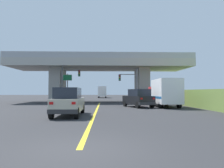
% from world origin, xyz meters
% --- Properties ---
extents(ground, '(160.00, 160.00, 0.00)m').
position_xyz_m(ground, '(0.00, 29.96, 0.00)').
color(ground, '#2B2B2D').
extents(overpass_bridge, '(29.17, 9.19, 7.72)m').
position_xyz_m(overpass_bridge, '(0.00, 29.96, 5.40)').
color(overpass_bridge, '#A8A59E').
rests_on(overpass_bridge, ground).
extents(lane_divider_stripe, '(0.20, 26.96, 0.01)m').
position_xyz_m(lane_divider_stripe, '(0.00, 13.48, 0.00)').
color(lane_divider_stripe, yellow).
rests_on(lane_divider_stripe, ground).
extents(suv_lead, '(1.88, 4.75, 2.02)m').
position_xyz_m(suv_lead, '(-1.84, 9.07, 1.01)').
color(suv_lead, '#B7B29E').
rests_on(suv_lead, ground).
extents(suv_crossing, '(3.21, 4.67, 2.02)m').
position_xyz_m(suv_crossing, '(4.52, 17.36, 1.01)').
color(suv_crossing, black).
rests_on(suv_crossing, ground).
extents(box_truck, '(2.33, 6.69, 3.11)m').
position_xyz_m(box_truck, '(7.56, 17.67, 1.63)').
color(box_truck, red).
rests_on(box_truck, ground).
extents(traffic_signal_nearside, '(2.86, 0.36, 5.09)m').
position_xyz_m(traffic_signal_nearside, '(4.64, 25.55, 3.18)').
color(traffic_signal_nearside, slate).
rests_on(traffic_signal_nearside, ground).
extents(traffic_signal_farside, '(2.81, 0.36, 5.69)m').
position_xyz_m(traffic_signal_farside, '(-4.72, 25.79, 3.59)').
color(traffic_signal_farside, '#56595E').
rests_on(traffic_signal_farside, ground).
extents(highway_sign, '(1.43, 0.17, 4.57)m').
position_xyz_m(highway_sign, '(-5.07, 27.25, 3.31)').
color(highway_sign, '#56595E').
rests_on(highway_sign, ground).
extents(semi_truck_distant, '(2.33, 6.49, 3.22)m').
position_xyz_m(semi_truck_distant, '(0.08, 54.71, 1.67)').
color(semi_truck_distant, silver).
rests_on(semi_truck_distant, ground).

